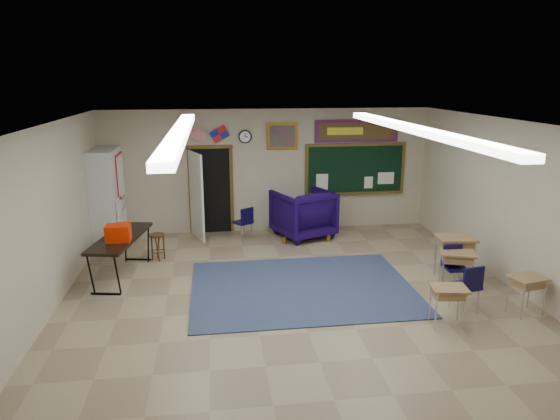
{
  "coord_description": "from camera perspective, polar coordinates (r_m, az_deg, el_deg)",
  "views": [
    {
      "loc": [
        -1.34,
        -7.49,
        3.72
      ],
      "look_at": [
        -0.11,
        1.5,
        1.3
      ],
      "focal_mm": 32.0,
      "sensor_mm": 36.0,
      "label": 1
    }
  ],
  "objects": [
    {
      "name": "floor",
      "position": [
        8.47,
        2.16,
        -11.14
      ],
      "size": [
        9.0,
        9.0,
        0.0
      ],
      "primitive_type": "plane",
      "color": "gray",
      "rests_on": "ground"
    },
    {
      "name": "back_wall",
      "position": [
        12.27,
        -1.39,
        4.49
      ],
      "size": [
        8.0,
        0.04,
        3.0
      ],
      "primitive_type": "cube",
      "color": "#AAA38A",
      "rests_on": "floor"
    },
    {
      "name": "front_wall",
      "position": [
        3.96,
        14.31,
        -19.72
      ],
      "size": [
        8.0,
        0.04,
        3.0
      ],
      "primitive_type": "cube",
      "color": "#AAA38A",
      "rests_on": "floor"
    },
    {
      "name": "left_wall",
      "position": [
        8.26,
        -26.26,
        -2.27
      ],
      "size": [
        0.04,
        9.0,
        3.0
      ],
      "primitive_type": "cube",
      "color": "#AAA38A",
      "rests_on": "floor"
    },
    {
      "name": "right_wall",
      "position": [
        9.46,
        26.86,
        -0.29
      ],
      "size": [
        0.04,
        9.0,
        3.0
      ],
      "primitive_type": "cube",
      "color": "#AAA38A",
      "rests_on": "floor"
    },
    {
      "name": "ceiling",
      "position": [
        7.65,
        2.38,
        9.5
      ],
      "size": [
        8.0,
        9.0,
        0.04
      ],
      "primitive_type": "cube",
      "color": "#BCBCB7",
      "rests_on": "back_wall"
    },
    {
      "name": "area_rug",
      "position": [
        9.22,
        2.53,
        -8.84
      ],
      "size": [
        4.0,
        3.0,
        0.02
      ],
      "primitive_type": "cube",
      "color": "navy",
      "rests_on": "floor"
    },
    {
      "name": "fluorescent_strips",
      "position": [
        7.65,
        2.37,
        9.05
      ],
      "size": [
        3.86,
        6.0,
        0.1
      ],
      "primitive_type": null,
      "color": "white",
      "rests_on": "ceiling"
    },
    {
      "name": "doorway",
      "position": [
        12.14,
        -8.36,
        2.09
      ],
      "size": [
        1.1,
        0.89,
        2.16
      ],
      "color": "black",
      "rests_on": "back_wall"
    },
    {
      "name": "chalkboard",
      "position": [
        12.67,
        8.6,
        4.49
      ],
      "size": [
        2.55,
        0.14,
        1.3
      ],
      "color": "brown",
      "rests_on": "back_wall"
    },
    {
      "name": "bulletin_board",
      "position": [
        12.54,
        8.77,
        8.93
      ],
      "size": [
        2.1,
        0.05,
        0.55
      ],
      "color": "#A1110D",
      "rests_on": "back_wall"
    },
    {
      "name": "framed_art_print",
      "position": [
        12.15,
        0.26,
        8.45
      ],
      "size": [
        0.75,
        0.05,
        0.65
      ],
      "color": "#8E611B",
      "rests_on": "back_wall"
    },
    {
      "name": "wall_clock",
      "position": [
        12.06,
        -4.02,
        8.36
      ],
      "size": [
        0.32,
        0.05,
        0.32
      ],
      "color": "black",
      "rests_on": "back_wall"
    },
    {
      "name": "wall_flags",
      "position": [
        12.0,
        -8.12,
        8.84
      ],
      "size": [
        1.16,
        0.06,
        0.7
      ],
      "primitive_type": null,
      "color": "red",
      "rests_on": "back_wall"
    },
    {
      "name": "storage_cabinet",
      "position": [
        11.88,
        -19.1,
        1.33
      ],
      "size": [
        0.59,
        1.25,
        2.2
      ],
      "color": "silver",
      "rests_on": "floor"
    },
    {
      "name": "wingback_armchair",
      "position": [
        11.93,
        2.66,
        -0.39
      ],
      "size": [
        1.61,
        1.63,
        1.15
      ],
      "primitive_type": "imported",
      "rotation": [
        0.0,
        0.0,
        3.52
      ],
      "color": "#13053A",
      "rests_on": "floor"
    },
    {
      "name": "student_chair_reading",
      "position": [
        11.79,
        -4.28,
        -1.5
      ],
      "size": [
        0.55,
        0.55,
        0.79
      ],
      "primitive_type": null,
      "rotation": [
        0.0,
        0.0,
        3.76
      ],
      "color": "black",
      "rests_on": "floor"
    },
    {
      "name": "student_chair_desk_a",
      "position": [
        8.76,
        20.39,
        -8.27
      ],
      "size": [
        0.48,
        0.48,
        0.82
      ],
      "primitive_type": null,
      "rotation": [
        0.0,
        0.0,
        3.32
      ],
      "color": "black",
      "rests_on": "floor"
    },
    {
      "name": "student_chair_desk_b",
      "position": [
        9.54,
        19.4,
        -6.37
      ],
      "size": [
        0.41,
        0.41,
        0.79
      ],
      "primitive_type": null,
      "rotation": [
        0.0,
        0.0,
        -0.02
      ],
      "color": "black",
      "rests_on": "floor"
    },
    {
      "name": "student_desk_front_left",
      "position": [
        9.55,
        19.49,
        -6.32
      ],
      "size": [
        0.71,
        0.62,
        0.72
      ],
      "rotation": [
        0.0,
        0.0,
        -0.34
      ],
      "color": "#A2774B",
      "rests_on": "floor"
    },
    {
      "name": "student_desk_front_right",
      "position": [
        10.04,
        19.32,
        -4.9
      ],
      "size": [
        0.74,
        0.59,
        0.83
      ],
      "rotation": [
        0.0,
        0.0,
        -0.11
      ],
      "color": "#A2774B",
      "rests_on": "floor"
    },
    {
      "name": "student_desk_back_left",
      "position": [
        8.19,
        18.62,
        -10.16
      ],
      "size": [
        0.59,
        0.47,
        0.64
      ],
      "rotation": [
        0.0,
        0.0,
        -0.14
      ],
      "color": "#A2774B",
      "rests_on": "floor"
    },
    {
      "name": "student_desk_back_right",
      "position": [
        9.06,
        26.35,
        -8.51
      ],
      "size": [
        0.6,
        0.5,
        0.64
      ],
      "rotation": [
        0.0,
        0.0,
        0.2
      ],
      "color": "#A2774B",
      "rests_on": "floor"
    },
    {
      "name": "folding_table",
      "position": [
        10.03,
        -17.64,
        -4.9
      ],
      "size": [
        1.01,
        2.04,
        1.11
      ],
      "rotation": [
        0.0,
        0.0,
        -0.19
      ],
      "color": "black",
      "rests_on": "floor"
    },
    {
      "name": "wooden_stool",
      "position": [
        10.78,
        -13.78,
        -4.08
      ],
      "size": [
        0.32,
        0.32,
        0.56
      ],
      "color": "#4F3217",
      "rests_on": "floor"
    }
  ]
}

